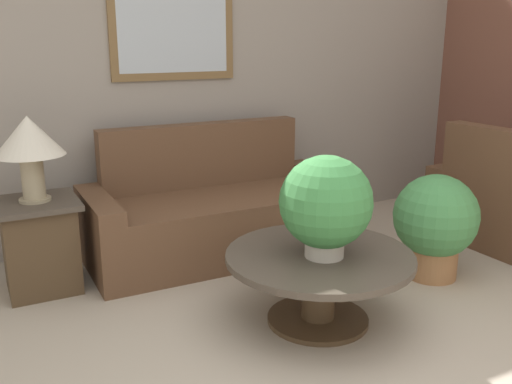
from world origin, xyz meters
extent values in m
cube|color=gray|center=(0.00, 2.84, 1.30)|extent=(7.95, 0.06, 2.60)
cube|color=brown|center=(0.11, 2.79, 1.66)|extent=(1.01, 0.03, 0.72)
cube|color=#B2BCC6|center=(0.11, 2.78, 1.66)|extent=(0.89, 0.01, 0.60)
cube|color=brown|center=(0.23, 2.22, 0.24)|extent=(1.64, 0.86, 0.47)
cube|color=brown|center=(0.23, 2.57, 0.72)|extent=(1.64, 0.16, 0.50)
cube|color=brown|center=(-0.68, 2.22, 0.29)|extent=(0.18, 0.86, 0.57)
cube|color=brown|center=(1.14, 2.22, 0.29)|extent=(0.18, 0.86, 0.57)
cube|color=brown|center=(2.11, 1.37, 0.72)|extent=(0.18, 0.79, 0.50)
cube|color=brown|center=(2.45, 1.86, 0.29)|extent=(0.86, 0.20, 0.57)
cylinder|color=#4C3823|center=(0.30, 0.96, 0.01)|extent=(0.60, 0.60, 0.03)
cylinder|color=#4C3823|center=(0.30, 0.96, 0.21)|extent=(0.20, 0.20, 0.36)
cylinder|color=#473D33|center=(0.30, 0.96, 0.41)|extent=(1.09, 1.09, 0.04)
cube|color=#4C3823|center=(-1.08, 2.18, 0.29)|extent=(0.44, 0.44, 0.58)
cube|color=#473D33|center=(-1.08, 2.18, 0.59)|extent=(0.52, 0.52, 0.03)
cylinder|color=tan|center=(-1.08, 2.18, 0.62)|extent=(0.20, 0.20, 0.02)
cylinder|color=tan|center=(-1.08, 2.18, 0.77)|extent=(0.14, 0.14, 0.28)
cone|color=beige|center=(-1.08, 2.18, 1.04)|extent=(0.44, 0.44, 0.25)
cylinder|color=beige|center=(0.30, 0.91, 0.49)|extent=(0.22, 0.22, 0.12)
sphere|color=#387A3D|center=(0.30, 0.91, 0.75)|extent=(0.52, 0.52, 0.52)
cylinder|color=#9E6B42|center=(1.37, 1.14, 0.11)|extent=(0.34, 0.34, 0.23)
sphere|color=#428447|center=(1.37, 1.14, 0.44)|extent=(0.58, 0.58, 0.58)
camera|label=1|loc=(-1.43, -1.60, 1.64)|focal=40.00mm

